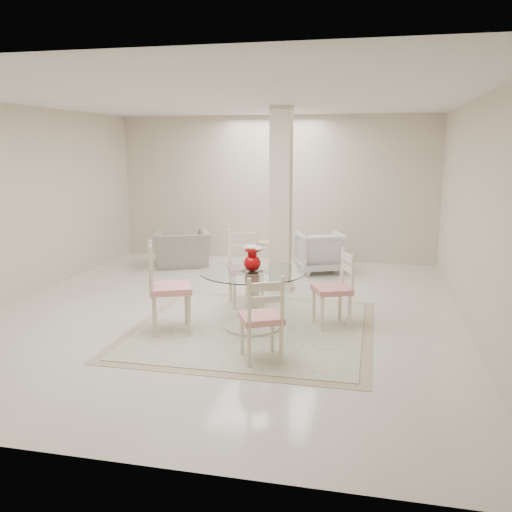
% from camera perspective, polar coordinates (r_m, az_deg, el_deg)
% --- Properties ---
extents(ground, '(7.00, 7.00, 0.00)m').
position_cam_1_polar(ground, '(7.17, -3.23, -5.86)').
color(ground, white).
rests_on(ground, ground).
extents(room_shell, '(6.02, 7.02, 2.71)m').
position_cam_1_polar(room_shell, '(6.85, -3.41, 9.12)').
color(room_shell, beige).
rests_on(room_shell, ground).
extents(column, '(0.30, 0.30, 2.70)m').
position_cam_1_polar(column, '(8.04, 2.63, 5.87)').
color(column, beige).
rests_on(column, ground).
extents(area_rug, '(2.81, 2.81, 0.02)m').
position_cam_1_polar(area_rug, '(6.49, -0.39, -7.65)').
color(area_rug, tan).
rests_on(area_rug, ground).
extents(dining_table, '(1.23, 1.23, 0.71)m').
position_cam_1_polar(dining_table, '(6.38, -0.39, -4.65)').
color(dining_table, beige).
rests_on(dining_table, ground).
extents(red_vase, '(0.23, 0.20, 0.30)m').
position_cam_1_polar(red_vase, '(6.27, -0.39, -0.32)').
color(red_vase, '#A10408').
rests_on(red_vase, dining_table).
extents(dining_chair_east, '(0.54, 0.54, 1.03)m').
position_cam_1_polar(dining_chair_east, '(6.51, 8.56, -2.81)').
color(dining_chair_east, '#F6E9CA').
rests_on(dining_chair_east, ground).
extents(dining_chair_north, '(0.60, 0.60, 1.14)m').
position_cam_1_polar(dining_chair_north, '(7.31, -1.19, -0.65)').
color(dining_chair_north, beige).
rests_on(dining_chair_north, ground).
extents(dining_chair_west, '(0.62, 0.62, 1.17)m').
position_cam_1_polar(dining_chair_west, '(6.30, -9.73, -2.62)').
color(dining_chair_west, beige).
rests_on(dining_chair_west, ground).
extents(dining_chair_south, '(0.54, 0.54, 1.00)m').
position_cam_1_polar(dining_chair_south, '(5.37, 0.71, -5.95)').
color(dining_chair_south, beige).
rests_on(dining_chair_south, ground).
extents(recliner_taupe, '(1.24, 1.18, 0.64)m').
position_cam_1_polar(recliner_taupe, '(9.87, -7.84, 0.77)').
color(recliner_taupe, '#A19985').
rests_on(recliner_taupe, ground).
extents(armchair_white, '(0.97, 0.98, 0.69)m').
position_cam_1_polar(armchair_white, '(9.39, 6.71, 0.43)').
color(armchair_white, silver).
rests_on(armchair_white, ground).
extents(side_table, '(0.51, 0.51, 0.53)m').
position_cam_1_polar(side_table, '(9.33, 1.75, -0.21)').
color(side_table, tan).
rests_on(side_table, ground).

